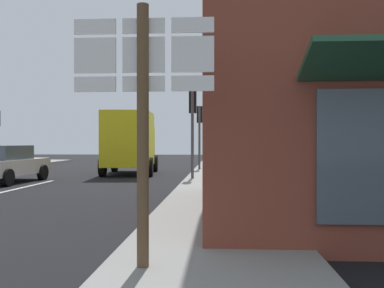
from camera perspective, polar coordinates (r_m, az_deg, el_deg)
ground_plane at (r=16.90m, az=-20.48°, el=-5.19°), size 80.00×80.00×0.00m
sidewalk_right at (r=13.44m, az=3.47°, el=-6.28°), size 2.70×44.00×0.14m
sedan_far at (r=18.38m, az=-23.60°, el=-2.39°), size 2.16×4.30×1.47m
delivery_truck at (r=21.72m, az=-8.18°, el=0.37°), size 2.81×5.15×3.05m
route_sign_post at (r=5.08m, az=-6.50°, el=4.88°), size 1.66×0.14×3.20m
traffic_light_far_right at (r=23.50m, az=1.01°, el=2.78°), size 0.30×0.49×3.56m
traffic_light_near_right at (r=17.55m, az=0.09°, el=3.94°), size 0.30×0.49×3.69m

